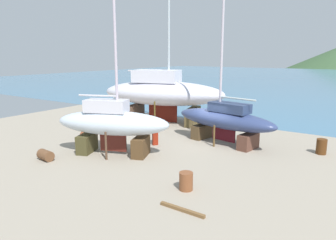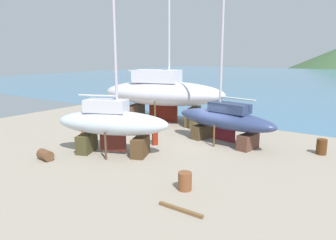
{
  "view_description": "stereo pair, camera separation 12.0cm",
  "coord_description": "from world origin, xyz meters",
  "px_view_note": "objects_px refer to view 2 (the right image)",
  "views": [
    {
      "loc": [
        8.57,
        -17.42,
        5.6
      ],
      "look_at": [
        -2.9,
        -0.25,
        1.23
      ],
      "focal_mm": 33.26,
      "sensor_mm": 36.0,
      "label": 1
    },
    {
      "loc": [
        8.67,
        -17.35,
        5.6
      ],
      "look_at": [
        -2.9,
        -0.25,
        1.23
      ],
      "focal_mm": 33.26,
      "sensor_mm": 36.0,
      "label": 2
    }
  ],
  "objects_px": {
    "sailboat_small_center": "(224,119)",
    "sailboat_mid_port": "(112,123)",
    "sailboat_large_starboard": "(163,93)",
    "worker": "(155,132)",
    "barrel_rust_far": "(45,155)",
    "barrel_blue_faded": "(322,147)",
    "barrel_by_slipway": "(88,136)",
    "barrel_tipped_right": "(185,181)"
  },
  "relations": [
    {
      "from": "sailboat_large_starboard",
      "to": "barrel_by_slipway",
      "type": "distance_m",
      "value": 7.75
    },
    {
      "from": "sailboat_large_starboard",
      "to": "barrel_rust_far",
      "type": "height_order",
      "value": "sailboat_large_starboard"
    },
    {
      "from": "barrel_blue_faded",
      "to": "barrel_by_slipway",
      "type": "height_order",
      "value": "barrel_blue_faded"
    },
    {
      "from": "sailboat_small_center",
      "to": "sailboat_large_starboard",
      "type": "height_order",
      "value": "sailboat_large_starboard"
    },
    {
      "from": "sailboat_small_center",
      "to": "sailboat_large_starboard",
      "type": "relative_size",
      "value": 0.67
    },
    {
      "from": "sailboat_large_starboard",
      "to": "barrel_blue_faded",
      "type": "height_order",
      "value": "sailboat_large_starboard"
    },
    {
      "from": "sailboat_small_center",
      "to": "barrel_rust_far",
      "type": "bearing_deg",
      "value": 62.24
    },
    {
      "from": "sailboat_small_center",
      "to": "barrel_tipped_right",
      "type": "xyz_separation_m",
      "value": [
        1.55,
        -7.39,
        -1.19
      ]
    },
    {
      "from": "sailboat_large_starboard",
      "to": "worker",
      "type": "bearing_deg",
      "value": -74.53
    },
    {
      "from": "barrel_by_slipway",
      "to": "barrel_tipped_right",
      "type": "relative_size",
      "value": 1.2
    },
    {
      "from": "sailboat_mid_port",
      "to": "barrel_rust_far",
      "type": "distance_m",
      "value": 3.93
    },
    {
      "from": "barrel_rust_far",
      "to": "sailboat_large_starboard",
      "type": "bearing_deg",
      "value": 91.39
    },
    {
      "from": "worker",
      "to": "barrel_blue_faded",
      "type": "bearing_deg",
      "value": 58.12
    },
    {
      "from": "barrel_rust_far",
      "to": "barrel_blue_faded",
      "type": "bearing_deg",
      "value": 37.79
    },
    {
      "from": "sailboat_small_center",
      "to": "barrel_tipped_right",
      "type": "relative_size",
      "value": 14.9
    },
    {
      "from": "sailboat_mid_port",
      "to": "barrel_rust_far",
      "type": "relative_size",
      "value": 12.07
    },
    {
      "from": "sailboat_small_center",
      "to": "sailboat_mid_port",
      "type": "distance_m",
      "value": 7.07
    },
    {
      "from": "sailboat_mid_port",
      "to": "barrel_blue_faded",
      "type": "relative_size",
      "value": 12.17
    },
    {
      "from": "barrel_blue_faded",
      "to": "barrel_rust_far",
      "type": "bearing_deg",
      "value": -142.21
    },
    {
      "from": "sailboat_mid_port",
      "to": "barrel_blue_faded",
      "type": "distance_m",
      "value": 12.0
    },
    {
      "from": "sailboat_mid_port",
      "to": "worker",
      "type": "relative_size",
      "value": 6.49
    },
    {
      "from": "sailboat_mid_port",
      "to": "barrel_by_slipway",
      "type": "bearing_deg",
      "value": 139.03
    },
    {
      "from": "sailboat_mid_port",
      "to": "worker",
      "type": "height_order",
      "value": "sailboat_mid_port"
    },
    {
      "from": "barrel_rust_far",
      "to": "sailboat_mid_port",
      "type": "bearing_deg",
      "value": 51.48
    },
    {
      "from": "worker",
      "to": "barrel_tipped_right",
      "type": "xyz_separation_m",
      "value": [
        5.0,
        -4.65,
        -0.47
      ]
    },
    {
      "from": "sailboat_large_starboard",
      "to": "barrel_rust_far",
      "type": "relative_size",
      "value": 19.42
    },
    {
      "from": "sailboat_mid_port",
      "to": "sailboat_large_starboard",
      "type": "bearing_deg",
      "value": 85.04
    },
    {
      "from": "barrel_rust_far",
      "to": "barrel_tipped_right",
      "type": "distance_m",
      "value": 8.25
    },
    {
      "from": "barrel_blue_faded",
      "to": "sailboat_large_starboard",
      "type": "bearing_deg",
      "value": 170.94
    },
    {
      "from": "sailboat_large_starboard",
      "to": "barrel_blue_faded",
      "type": "relative_size",
      "value": 19.57
    },
    {
      "from": "sailboat_large_starboard",
      "to": "sailboat_small_center",
      "type": "bearing_deg",
      "value": -39.34
    },
    {
      "from": "sailboat_small_center",
      "to": "sailboat_mid_port",
      "type": "bearing_deg",
      "value": 62.28
    },
    {
      "from": "sailboat_small_center",
      "to": "barrel_by_slipway",
      "type": "distance_m",
      "value": 9.03
    },
    {
      "from": "worker",
      "to": "barrel_blue_faded",
      "type": "relative_size",
      "value": 1.87
    },
    {
      "from": "sailboat_large_starboard",
      "to": "barrel_tipped_right",
      "type": "bearing_deg",
      "value": -66.43
    },
    {
      "from": "barrel_blue_faded",
      "to": "barrel_rust_far",
      "type": "xyz_separation_m",
      "value": [
        -12.18,
        -9.44,
        -0.16
      ]
    },
    {
      "from": "sailboat_mid_port",
      "to": "barrel_tipped_right",
      "type": "height_order",
      "value": "sailboat_mid_port"
    },
    {
      "from": "barrel_tipped_right",
      "to": "sailboat_small_center",
      "type": "bearing_deg",
      "value": 101.84
    },
    {
      "from": "worker",
      "to": "barrel_rust_far",
      "type": "bearing_deg",
      "value": -84.42
    },
    {
      "from": "sailboat_large_starboard",
      "to": "sailboat_mid_port",
      "type": "bearing_deg",
      "value": -89.05
    },
    {
      "from": "sailboat_small_center",
      "to": "barrel_by_slipway",
      "type": "height_order",
      "value": "sailboat_small_center"
    },
    {
      "from": "sailboat_large_starboard",
      "to": "barrel_blue_faded",
      "type": "xyz_separation_m",
      "value": [
        12.45,
        -1.99,
        -2.06
      ]
    }
  ]
}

